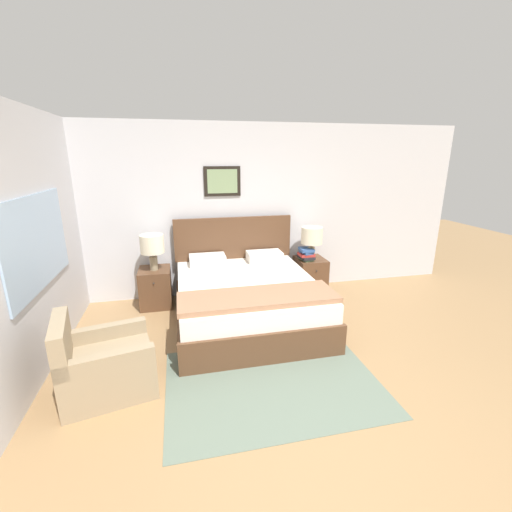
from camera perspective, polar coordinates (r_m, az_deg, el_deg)
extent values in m
plane|color=#99754C|center=(3.06, 11.16, -27.96)|extent=(16.00, 16.00, 0.00)
cube|color=silver|center=(5.34, -2.07, 7.51)|extent=(7.14, 0.06, 2.60)
cube|color=black|center=(5.20, -5.64, 12.29)|extent=(0.54, 0.02, 0.43)
cube|color=gray|center=(5.19, -5.62, 12.28)|extent=(0.44, 0.00, 0.35)
cube|color=silver|center=(3.92, -33.62, 1.49)|extent=(0.06, 5.59, 2.60)
cube|color=#9EBCDB|center=(3.99, -32.62, 1.97)|extent=(0.02, 1.55, 0.91)
cube|color=slate|center=(3.56, 2.81, -20.23)|extent=(2.03, 1.48, 0.01)
cube|color=brown|center=(4.59, -1.52, -9.23)|extent=(1.80, 2.07, 0.28)
cube|color=brown|center=(3.63, 1.68, -13.37)|extent=(1.80, 0.06, 0.08)
cube|color=white|center=(4.47, -1.55, -5.86)|extent=(1.73, 1.99, 0.30)
cube|color=brown|center=(5.27, -3.74, 3.00)|extent=(1.80, 0.06, 0.65)
cube|color=#9E7051|center=(3.82, 0.35, -6.92)|extent=(1.76, 0.58, 0.06)
cube|color=white|center=(5.07, -8.09, -0.64)|extent=(0.52, 0.32, 0.14)
cube|color=white|center=(5.20, 1.41, -0.03)|extent=(0.52, 0.32, 0.14)
cube|color=#998466|center=(3.62, -23.36, -17.24)|extent=(0.91, 0.81, 0.39)
cube|color=#998466|center=(3.46, -29.76, -12.36)|extent=(0.26, 0.67, 0.39)
cube|color=#998466|center=(3.74, -24.02, -11.53)|extent=(0.79, 0.27, 0.14)
cube|color=#998466|center=(3.25, -23.68, -15.89)|extent=(0.79, 0.27, 0.14)
cube|color=brown|center=(5.22, -16.38, -5.03)|extent=(0.44, 0.49, 0.56)
sphere|color=#332D28|center=(4.92, -16.67, -4.41)|extent=(0.02, 0.02, 0.02)
cube|color=brown|center=(5.57, 8.98, -3.17)|extent=(0.44, 0.49, 0.56)
sphere|color=#332D28|center=(5.30, 10.07, -2.48)|extent=(0.02, 0.02, 0.02)
cylinder|color=gray|center=(5.07, -16.67, -1.18)|extent=(0.11, 0.11, 0.20)
cylinder|color=gray|center=(5.03, -16.79, 0.21)|extent=(0.02, 0.02, 0.06)
cylinder|color=beige|center=(4.99, -16.94, 1.96)|extent=(0.33, 0.33, 0.26)
cylinder|color=gray|center=(5.43, 9.17, 0.47)|extent=(0.11, 0.11, 0.20)
cylinder|color=gray|center=(5.39, 9.23, 1.78)|extent=(0.02, 0.02, 0.06)
cylinder|color=beige|center=(5.36, 9.31, 3.42)|extent=(0.33, 0.33, 0.26)
cube|color=#4C7551|center=(5.40, 8.33, -0.50)|extent=(0.19, 0.26, 0.03)
cube|color=#232328|center=(5.39, 8.35, -0.16)|extent=(0.21, 0.29, 0.04)
cube|color=#B7332D|center=(5.38, 8.36, 0.25)|extent=(0.22, 0.22, 0.04)
cube|color=#335693|center=(5.37, 8.38, 0.66)|extent=(0.17, 0.24, 0.04)
cube|color=#335693|center=(5.36, 8.40, 1.08)|extent=(0.21, 0.25, 0.04)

